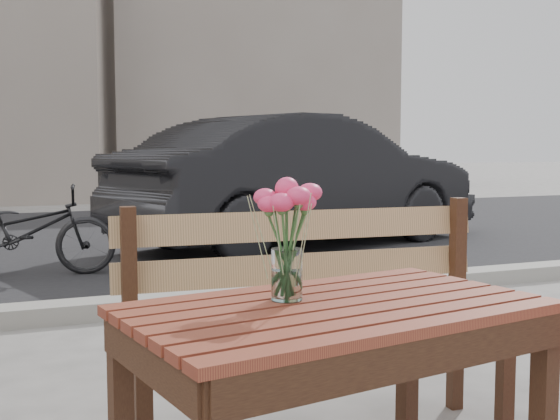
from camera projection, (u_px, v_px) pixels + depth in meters
name	position (u px, v px, depth m)	size (l,w,h in m)	color
street	(103.00, 263.00, 6.63)	(30.00, 8.12, 0.12)	black
backdrop_buildings	(44.00, 31.00, 14.98)	(15.50, 4.00, 8.00)	gray
main_table	(336.00, 344.00, 1.92)	(1.22, 0.83, 0.70)	maroon
main_bench	(314.00, 293.00, 2.68)	(1.52, 0.53, 0.93)	#93714C
main_vase	(287.00, 224.00, 1.93)	(0.19, 0.19, 0.34)	white
parked_car	(302.00, 181.00, 8.00)	(1.55, 4.44, 1.46)	black
bicycle	(25.00, 231.00, 6.03)	(0.53, 1.51, 0.80)	black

